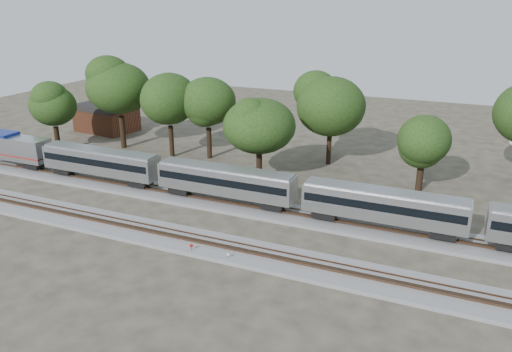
# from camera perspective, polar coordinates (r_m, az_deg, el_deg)

# --- Properties ---
(ground) EXTENTS (160.00, 160.00, 0.00)m
(ground) POSITION_cam_1_polar(r_m,az_deg,el_deg) (54.08, -6.27, -5.61)
(ground) COLOR #383328
(ground) RESTS_ON ground
(track_far) EXTENTS (160.00, 5.00, 0.73)m
(track_far) POSITION_cam_1_polar(r_m,az_deg,el_deg) (58.80, -3.42, -3.13)
(track_far) COLOR slate
(track_far) RESTS_ON ground
(track_near) EXTENTS (160.00, 5.00, 0.73)m
(track_near) POSITION_cam_1_polar(r_m,az_deg,el_deg) (50.92, -8.48, -7.15)
(track_near) COLOR slate
(track_near) RESTS_ON ground
(train) EXTENTS (122.86, 2.99, 4.40)m
(train) POSITION_cam_1_polar(r_m,az_deg,el_deg) (52.64, 14.49, -3.19)
(train) COLOR #B4B6BB
(train) RESTS_ON ground
(switch_stand_red) EXTENTS (0.32, 0.15, 1.04)m
(switch_stand_red) POSITION_cam_1_polar(r_m,az_deg,el_deg) (48.20, -7.39, -8.13)
(switch_stand_red) COLOR #512D19
(switch_stand_red) RESTS_ON ground
(switch_stand_white) EXTENTS (0.29, 0.07, 0.91)m
(switch_stand_white) POSITION_cam_1_polar(r_m,az_deg,el_deg) (46.59, -3.22, -9.15)
(switch_stand_white) COLOR #512D19
(switch_stand_white) RESTS_ON ground
(switch_lever) EXTENTS (0.51, 0.32, 0.30)m
(switch_lever) POSITION_cam_1_polar(r_m,az_deg,el_deg) (46.67, -1.57, -9.67)
(switch_lever) COLOR #512D19
(switch_lever) RESTS_ON ground
(brick_building) EXTENTS (10.94, 8.35, 4.87)m
(brick_building) POSITION_cam_1_polar(r_m,az_deg,el_deg) (94.75, -16.71, 6.43)
(brick_building) COLOR brown
(brick_building) RESTS_ON ground
(tree_0) EXTENTS (7.37, 7.37, 10.40)m
(tree_0) POSITION_cam_1_polar(r_m,az_deg,el_deg) (83.55, -22.21, 7.44)
(tree_0) COLOR black
(tree_0) RESTS_ON ground
(tree_1) EXTENTS (9.80, 9.80, 13.82)m
(tree_1) POSITION_cam_1_polar(r_m,az_deg,el_deg) (81.66, -15.43, 9.65)
(tree_1) COLOR black
(tree_1) RESTS_ON ground
(tree_2) EXTENTS (9.04, 9.04, 12.75)m
(tree_2) POSITION_cam_1_polar(r_m,az_deg,el_deg) (75.31, -9.92, 8.67)
(tree_2) COLOR black
(tree_2) RESTS_ON ground
(tree_3) EXTENTS (8.83, 8.83, 12.45)m
(tree_3) POSITION_cam_1_polar(r_m,az_deg,el_deg) (73.89, -5.53, 8.49)
(tree_3) COLOR black
(tree_3) RESTS_ON ground
(tree_4) EXTENTS (7.55, 7.55, 10.65)m
(tree_4) POSITION_cam_1_polar(r_m,az_deg,el_deg) (64.45, 0.38, 5.74)
(tree_4) COLOR black
(tree_4) RESTS_ON ground
(tree_5) EXTENTS (8.65, 8.65, 12.20)m
(tree_5) POSITION_cam_1_polar(r_m,az_deg,el_deg) (71.65, 8.57, 7.86)
(tree_5) COLOR black
(tree_5) RESTS_ON ground
(tree_6) EXTENTS (6.75, 6.75, 9.52)m
(tree_6) POSITION_cam_1_polar(r_m,az_deg,el_deg) (64.38, 18.66, 3.93)
(tree_6) COLOR black
(tree_6) RESTS_ON ground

